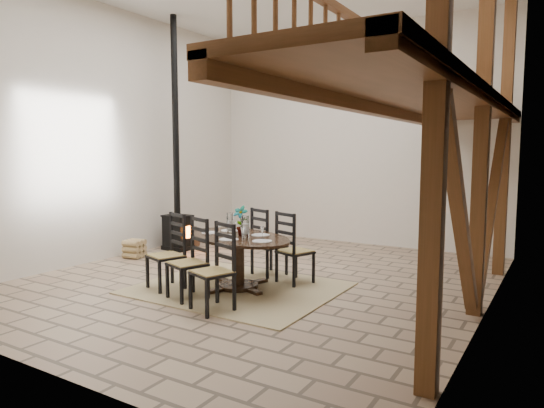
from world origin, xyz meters
The scene contains 7 objects.
ground centered at (0.00, 0.00, 0.00)m, with size 8.00×8.00×0.00m, color #9B8267.
room_shell centered at (1.19, 0.00, 3.01)m, with size 7.02×8.02×5.01m.
rug centered at (0.03, -0.65, 0.01)m, with size 3.00×2.50×0.02m, color tan.
dining_table centered at (-0.02, -0.77, 0.45)m, with size 2.40×2.62×1.30m.
wood_stove centered at (-2.90, 1.18, 1.15)m, with size 0.61×0.48×5.00m.
log_basket centered at (-3.04, 1.68, 0.18)m, with size 0.51×0.51×0.42m.
log_stack centered at (-3.08, 0.08, 0.18)m, with size 0.42×0.43×0.37m.
Camera 1 is at (4.35, -6.69, 2.11)m, focal length 32.00 mm.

